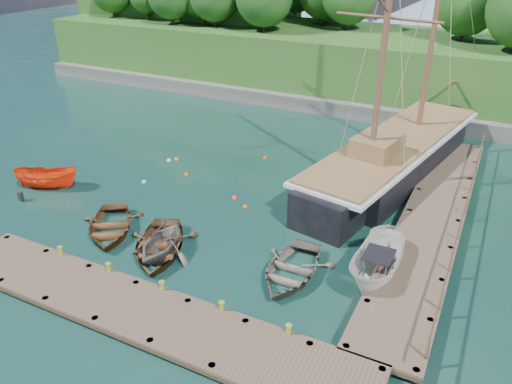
% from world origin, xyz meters
% --- Properties ---
extents(ground, '(160.00, 160.00, 0.00)m').
position_xyz_m(ground, '(0.00, 0.00, 0.00)').
color(ground, '#133427').
rests_on(ground, ground).
extents(dock_near, '(20.00, 3.20, 1.10)m').
position_xyz_m(dock_near, '(2.00, -6.50, 0.43)').
color(dock_near, brown).
rests_on(dock_near, ground).
extents(dock_east, '(3.20, 24.00, 1.10)m').
position_xyz_m(dock_east, '(11.50, 7.00, 0.43)').
color(dock_east, brown).
rests_on(dock_east, ground).
extents(bollard_0, '(0.26, 0.26, 0.45)m').
position_xyz_m(bollard_0, '(-4.00, -5.10, 0.00)').
color(bollard_0, olive).
rests_on(bollard_0, ground).
extents(bollard_1, '(0.26, 0.26, 0.45)m').
position_xyz_m(bollard_1, '(-1.00, -5.10, 0.00)').
color(bollard_1, olive).
rests_on(bollard_1, ground).
extents(bollard_2, '(0.26, 0.26, 0.45)m').
position_xyz_m(bollard_2, '(2.00, -5.10, 0.00)').
color(bollard_2, olive).
rests_on(bollard_2, ground).
extents(bollard_3, '(0.26, 0.26, 0.45)m').
position_xyz_m(bollard_3, '(5.00, -5.10, 0.00)').
color(bollard_3, olive).
rests_on(bollard_3, ground).
extents(bollard_4, '(0.26, 0.26, 0.45)m').
position_xyz_m(bollard_4, '(8.00, -5.10, 0.00)').
color(bollard_4, olive).
rests_on(bollard_4, ground).
extents(rowboat_0, '(5.53, 5.90, 0.99)m').
position_xyz_m(rowboat_0, '(-3.97, -1.75, 0.00)').
color(rowboat_0, brown).
rests_on(rowboat_0, ground).
extents(rowboat_1, '(3.71, 4.14, 1.97)m').
position_xyz_m(rowboat_1, '(-0.13, -2.24, 0.00)').
color(rowboat_1, '#625A53').
rests_on(rowboat_1, ground).
extents(rowboat_2, '(5.47, 6.14, 1.05)m').
position_xyz_m(rowboat_2, '(-0.40, -2.17, 0.00)').
color(rowboat_2, brown).
rests_on(rowboat_2, ground).
extents(rowboat_3, '(3.61, 4.95, 1.00)m').
position_xyz_m(rowboat_3, '(6.32, -0.94, 0.00)').
color(rowboat_3, '#686054').
rests_on(rowboat_3, ground).
extents(motorboat_orange, '(4.35, 3.03, 1.58)m').
position_xyz_m(motorboat_orange, '(-11.14, 0.61, 0.00)').
color(motorboat_orange, '#F53A0E').
rests_on(motorboat_orange, ground).
extents(cabin_boat_white, '(2.09, 5.27, 2.02)m').
position_xyz_m(cabin_boat_white, '(10.00, 0.60, 0.00)').
color(cabin_boat_white, silver).
rests_on(cabin_boat_white, ground).
extents(schooner, '(8.35, 26.22, 19.17)m').
position_xyz_m(schooner, '(7.98, 12.53, 1.06)').
color(schooner, black).
rests_on(schooner, ground).
extents(mooring_buoy_0, '(0.29, 0.29, 0.29)m').
position_xyz_m(mooring_buoy_0, '(-6.21, 4.02, 0.00)').
color(mooring_buoy_0, silver).
rests_on(mooring_buoy_0, ground).
extents(mooring_buoy_1, '(0.32, 0.32, 0.32)m').
position_xyz_m(mooring_buoy_1, '(-4.34, 6.19, 0.00)').
color(mooring_buoy_1, '#D1510D').
rests_on(mooring_buoy_1, ground).
extents(mooring_buoy_2, '(0.35, 0.35, 0.35)m').
position_xyz_m(mooring_buoy_2, '(0.16, 4.72, 0.00)').
color(mooring_buoy_2, '#ED4017').
rests_on(mooring_buoy_2, ground).
extents(mooring_buoy_3, '(0.27, 0.27, 0.27)m').
position_xyz_m(mooring_buoy_3, '(3.26, 6.29, 0.00)').
color(mooring_buoy_3, silver).
rests_on(mooring_buoy_3, ground).
extents(mooring_buoy_4, '(0.33, 0.33, 0.33)m').
position_xyz_m(mooring_buoy_4, '(-6.43, 8.02, 0.00)').
color(mooring_buoy_4, '#EF6900').
rests_on(mooring_buoy_4, ground).
extents(mooring_buoy_5, '(0.32, 0.32, 0.32)m').
position_xyz_m(mooring_buoy_5, '(-0.86, 11.15, 0.00)').
color(mooring_buoy_5, '#EA4F00').
rests_on(mooring_buoy_5, ground).
extents(mooring_buoy_6, '(0.32, 0.32, 0.32)m').
position_xyz_m(mooring_buoy_6, '(-6.79, 7.60, 0.00)').
color(mooring_buoy_6, silver).
rests_on(mooring_buoy_6, ground).
extents(mooring_buoy_7, '(0.30, 0.30, 0.30)m').
position_xyz_m(mooring_buoy_7, '(1.26, 4.05, 0.00)').
color(mooring_buoy_7, '#E4560B').
rests_on(mooring_buoy_7, ground).
extents(headland, '(51.00, 19.31, 12.90)m').
position_xyz_m(headland, '(-12.88, 31.36, 5.54)').
color(headland, '#474744').
rests_on(headland, ground).
extents(distant_ridge, '(117.00, 40.00, 10.00)m').
position_xyz_m(distant_ridge, '(4.30, 70.00, 4.35)').
color(distant_ridge, '#728CA5').
rests_on(distant_ridge, ground).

